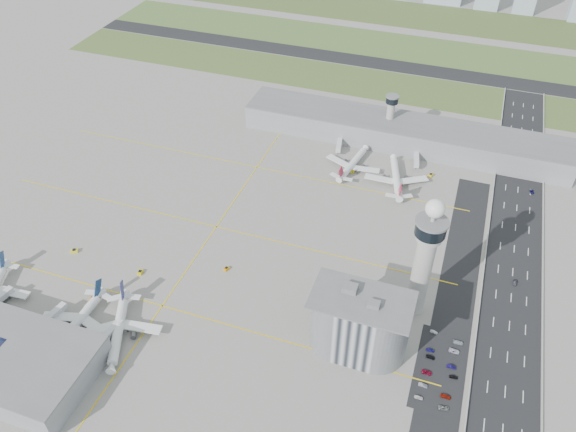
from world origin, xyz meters
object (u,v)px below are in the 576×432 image
(car_lot_7, at_px, (446,396))
(car_lot_8, at_px, (454,377))
(car_lot_2, at_px, (427,372))
(airplane_near_b, at_px, (74,320))
(tug_5, at_px, (431,175))
(car_lot_0, at_px, (419,397))
(admin_building, at_px, (359,324))
(car_hw_4, at_px, (509,137))
(control_tower, at_px, (425,254))
(airplane_far_a, at_px, (353,159))
(secondary_tower, at_px, (390,114))
(jet_bridge_far_0, at_px, (340,141))
(car_hw_1, at_px, (515,282))
(car_lot_9, at_px, (451,367))
(airplane_far_b, at_px, (397,173))
(car_lot_4, at_px, (430,350))
(tug_2, at_px, (93,299))
(tug_4, at_px, (352,170))
(car_lot_1, at_px, (423,385))
(car_lot_10, at_px, (454,351))
(car_hw_2, at_px, (532,192))
(car_lot_5, at_px, (434,332))
(tug_0, at_px, (74,251))
(airplane_near_c, at_px, (117,327))
(car_lot_3, at_px, (430,357))
(tug_1, at_px, (140,272))
(car_lot_11, at_px, (458,342))
(tug_3, at_px, (226,269))
(jet_bridge_near_1, at_px, (42,327))
(jet_bridge_far_1, at_px, (416,155))
(car_lot_6, at_px, (444,408))
(jet_bridge_near_2, at_px, (100,346))

(car_lot_7, xyz_separation_m, car_lot_8, (1.88, 10.35, -0.01))
(car_lot_2, bearing_deg, airplane_near_b, 102.46)
(tug_5, relative_size, car_lot_0, 0.95)
(admin_building, distance_m, car_hw_4, 208.21)
(control_tower, relative_size, airplane_far_a, 1.53)
(secondary_tower, xyz_separation_m, car_hw_4, (77.34, 28.18, -18.20))
(airplane_near_b, distance_m, tug_5, 217.13)
(jet_bridge_far_0, relative_size, car_lot_8, 3.99)
(airplane_far_a, relative_size, car_hw_1, 10.61)
(car_lot_9, bearing_deg, tug_5, 8.71)
(airplane_far_b, bearing_deg, car_lot_4, -177.57)
(tug_5, bearing_deg, airplane_far_a, 27.30)
(tug_2, bearing_deg, tug_5, -68.26)
(tug_4, xyz_separation_m, car_lot_1, (65.55, -138.04, -0.42))
(car_lot_0, xyz_separation_m, car_lot_10, (10.86, 27.78, 0.04))
(control_tower, height_order, car_hw_2, control_tower)
(car_lot_10, bearing_deg, car_lot_5, 57.82)
(car_hw_1, bearing_deg, tug_0, -166.40)
(tug_4, bearing_deg, airplane_near_c, 51.92)
(car_lot_0, xyz_separation_m, car_lot_2, (1.30, 12.97, -0.01))
(tug_0, xyz_separation_m, tug_4, (118.35, 118.37, 0.05))
(car_lot_4, relative_size, car_lot_10, 0.76)
(admin_building, relative_size, car_hw_1, 10.56)
(car_hw_2, bearing_deg, car_lot_5, -116.69)
(airplane_far_a, xyz_separation_m, car_hw_1, (99.58, -69.58, -5.25))
(control_tower, xyz_separation_m, car_lot_3, (11.59, -25.43, -34.48))
(tug_1, bearing_deg, control_tower, -178.55)
(tug_0, height_order, car_lot_4, tug_0)
(airplane_near_c, bearing_deg, car_hw_2, 110.60)
(tug_4, bearing_deg, car_lot_7, 102.96)
(car_lot_3, bearing_deg, car_lot_11, -37.66)
(tug_0, xyz_separation_m, tug_3, (79.94, 14.65, -0.19))
(car_hw_4, bearing_deg, car_lot_2, -96.18)
(tug_1, bearing_deg, car_lot_8, 168.22)
(car_lot_8, xyz_separation_m, car_lot_10, (-1.31, 13.35, 0.04))
(jet_bridge_near_1, height_order, car_lot_10, jet_bridge_near_1)
(tug_0, bearing_deg, jet_bridge_far_0, 112.28)
(car_lot_2, relative_size, car_hw_4, 1.21)
(car_hw_4, bearing_deg, car_lot_5, -97.08)
(car_lot_4, height_order, car_hw_2, car_lot_4)
(car_lot_11, bearing_deg, airplane_far_a, 26.78)
(jet_bridge_far_1, xyz_separation_m, tug_3, (-73.21, -130.11, -2.04))
(car_lot_1, relative_size, car_lot_6, 0.89)
(jet_bridge_near_1, distance_m, car_lot_8, 180.97)
(airplane_near_b, relative_size, car_lot_0, 12.20)
(jet_bridge_near_2, distance_m, car_lot_1, 138.74)
(airplane_near_c, bearing_deg, airplane_far_a, 133.48)
(tug_2, relative_size, tug_5, 0.94)
(tug_5, xyz_separation_m, car_lot_0, (18.11, -155.27, -0.37))
(car_lot_6, distance_m, car_lot_11, 34.54)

